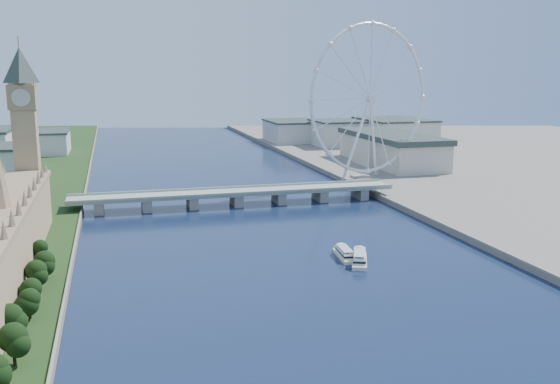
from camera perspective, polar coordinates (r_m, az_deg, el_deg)
name	(u,v)px	position (r m, az deg, el deg)	size (l,w,h in m)	color
tree_row	(4,355)	(202.25, -23.91, -13.46)	(7.99, 215.99, 20.53)	black
parliament_range	(0,241)	(291.51, -24.23, -4.14)	(24.00, 200.00, 70.00)	tan
big_ben	(24,112)	(390.18, -22.38, 6.79)	(20.02, 20.02, 110.00)	tan
westminster_bridge	(236,195)	(424.47, -4.02, -0.30)	(220.00, 22.00, 9.50)	gray
london_eye	(370,99)	(505.30, 8.24, 8.39)	(113.60, 39.12, 124.30)	silver
county_hall	(390,167)	(602.49, 10.06, 2.29)	(54.00, 144.00, 35.00)	beige
city_skyline	(225,139)	(683.00, -5.05, 4.87)	(505.00, 280.00, 32.00)	beige
tour_boat_near	(345,258)	(307.41, 5.93, -6.02)	(6.46, 25.51, 5.59)	white
tour_boat_far	(359,263)	(300.28, 7.27, -6.47)	(7.16, 28.09, 6.19)	silver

